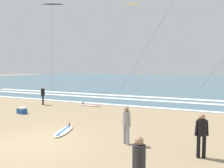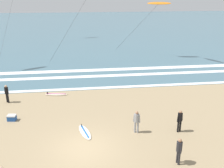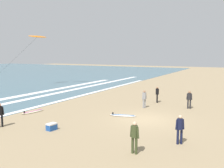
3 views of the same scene
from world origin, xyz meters
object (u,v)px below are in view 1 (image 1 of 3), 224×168
at_px(surfboard_left_pile, 90,105).
at_px(surfboard_right_spare, 64,131).
at_px(surfer_mid_group, 202,132).
at_px(cooler_box, 22,110).
at_px(kite_black_mid_center, 52,5).
at_px(kite_yellow_high_left, 132,5).
at_px(surfer_left_far, 43,94).
at_px(surfer_foreground_main, 139,163).
at_px(surfer_background_far, 126,122).

bearing_deg(surfboard_left_pile, surfboard_right_spare, -71.14).
bearing_deg(surfboard_left_pile, surfer_mid_group, -41.40).
bearing_deg(cooler_box, kite_black_mid_center, 120.57).
bearing_deg(kite_yellow_high_left, surfboard_right_spare, -76.91).
bearing_deg(surfer_mid_group, surfboard_left_pile, 138.60).
xyz_separation_m(surfer_mid_group, surfboard_right_spare, (-6.42, 0.67, -0.91)).
relative_size(surfboard_right_spare, kite_black_mid_center, 0.18).
relative_size(surfer_left_far, cooler_box, 2.39).
relative_size(surfer_left_far, surfboard_left_pile, 0.74).
distance_m(surfer_mid_group, surfer_foreground_main, 3.61).
bearing_deg(surfer_mid_group, kite_yellow_high_left, 111.72).
height_order(surfer_left_far, kite_yellow_high_left, kite_yellow_high_left).
distance_m(surfer_left_far, surfboard_left_pile, 4.30).
bearing_deg(surfer_background_far, kite_black_mid_center, 135.47).
bearing_deg(kite_black_mid_center, surfboard_left_pile, -39.62).
bearing_deg(surfer_left_far, kite_black_mid_center, 124.19).
distance_m(surfer_background_far, surfer_left_far, 11.78).
distance_m(surfer_background_far, kite_yellow_high_left, 42.56).
height_order(surfer_left_far, surfboard_right_spare, surfer_left_far).
bearing_deg(kite_black_mid_center, kite_yellow_high_left, 76.69).
xyz_separation_m(surfboard_left_pile, cooler_box, (-2.91, -4.69, 0.18)).
xyz_separation_m(surfer_mid_group, surfboard_left_pile, (-8.86, 7.81, -0.91)).
relative_size(surfer_background_far, kite_yellow_high_left, 0.09).
xyz_separation_m(surfboard_left_pile, kite_black_mid_center, (-11.11, 9.20, 12.03)).
distance_m(surfer_foreground_main, kite_yellow_high_left, 46.22).
height_order(surfer_left_far, cooler_box, surfer_left_far).
height_order(surfer_left_far, surfboard_left_pile, surfer_left_far).
bearing_deg(surfboard_left_pile, surfer_background_far, -51.90).
height_order(surfboard_left_pile, cooler_box, cooler_box).
bearing_deg(surfer_background_far, surfboard_right_spare, 173.10).
xyz_separation_m(surfer_foreground_main, kite_yellow_high_left, (-13.73, 41.15, 15.95)).
relative_size(surfer_background_far, surfer_left_far, 1.00).
xyz_separation_m(surfer_foreground_main, cooler_box, (-10.44, 6.48, -0.74)).
xyz_separation_m(surfer_mid_group, surfer_background_far, (-2.93, 0.25, 0.00)).
bearing_deg(kite_black_mid_center, surfer_foreground_main, -47.53).
bearing_deg(surfer_foreground_main, cooler_box, 148.17).
height_order(surfboard_right_spare, kite_black_mid_center, kite_black_mid_center).
height_order(surfer_foreground_main, surfboard_left_pile, surfer_foreground_main).
bearing_deg(cooler_box, surfer_foreground_main, -31.83).
distance_m(surfer_mid_group, kite_black_mid_center, 28.49).
xyz_separation_m(surfboard_right_spare, cooler_box, (-5.35, 2.46, 0.18)).
relative_size(surfer_mid_group, cooler_box, 2.39).
xyz_separation_m(surfer_left_far, cooler_box, (1.10, -3.44, -0.74)).
bearing_deg(surfer_background_far, surfer_foreground_main, -66.05).
distance_m(surfboard_right_spare, kite_yellow_high_left, 41.68).
distance_m(surfer_background_far, surfboard_left_pile, 9.66).
distance_m(surfer_left_far, kite_yellow_high_left, 35.14).
distance_m(surfboard_right_spare, surfboard_left_pile, 7.55).
height_order(surfer_background_far, surfboard_right_spare, surfer_background_far).
relative_size(surfer_background_far, cooler_box, 2.39).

